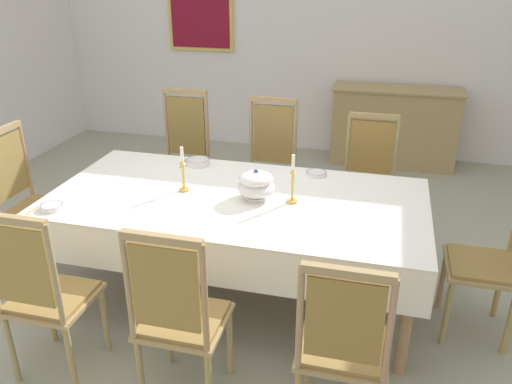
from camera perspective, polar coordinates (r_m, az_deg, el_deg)
ground at (r=3.91m, az=-1.70°, el=-10.86°), size 6.45×6.43×0.04m
back_wall at (r=6.40m, az=6.67°, el=20.11°), size 6.45×0.08×3.56m
dining_table at (r=3.49m, az=-2.11°, el=-1.57°), size 2.48×1.24×0.78m
tablecloth at (r=3.48m, az=-2.12°, el=-1.43°), size 2.50×1.26×0.30m
chair_south_a at (r=3.10m, az=-22.40°, el=-10.18°), size 0.44×0.42×1.10m
chair_north_a at (r=4.67m, az=-8.03°, el=3.67°), size 0.44×0.42×1.20m
chair_south_b at (r=2.74m, az=-8.52°, el=-13.24°), size 0.44×0.42×1.10m
chair_north_b at (r=4.45m, az=1.49°, el=2.71°), size 0.44×0.42×1.18m
chair_south_c at (r=2.60m, az=9.60°, el=-16.22°), size 0.44×0.42×1.06m
chair_north_c at (r=4.36m, az=12.27°, el=1.29°), size 0.44×0.42×1.10m
chair_head_west at (r=4.27m, az=-23.76°, el=-0.64°), size 0.42×0.44×1.12m
chair_head_east at (r=3.51m, az=24.81°, el=-6.41°), size 0.42×0.44×1.10m
soup_tureen at (r=3.38m, az=0.01°, el=0.83°), size 0.25×0.25×0.21m
candlestick_west at (r=3.52m, az=-8.03°, el=2.00°), size 0.07×0.07×0.32m
candlestick_east at (r=3.32m, az=4.05°, el=0.89°), size 0.07×0.07×0.33m
bowl_near_left at (r=4.00m, az=-6.44°, el=3.35°), size 0.18×0.18×0.05m
bowl_near_right at (r=3.51m, az=-21.59°, el=-1.49°), size 0.14×0.14×0.03m
bowl_far_left at (r=3.81m, az=6.67°, el=2.08°), size 0.15×0.15×0.03m
spoon_primary at (r=4.08m, az=-7.91°, el=3.35°), size 0.04×0.18×0.01m
spoon_secondary at (r=3.60m, az=-22.62°, el=-1.33°), size 0.03×0.18×0.01m
sideboard at (r=6.26m, az=14.97°, el=6.97°), size 1.44×0.48×0.90m
framed_painting at (r=6.69m, az=-6.18°, el=19.57°), size 0.83×0.05×1.02m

